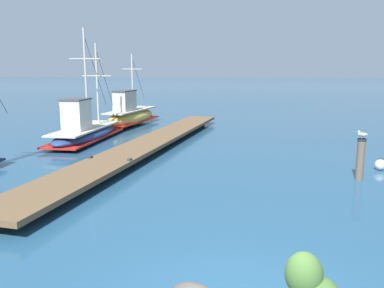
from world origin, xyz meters
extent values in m
cube|color=brown|center=(-5.06, 12.03, 0.37)|extent=(3.42, 20.29, 0.16)
cylinder|color=brown|center=(-5.47, 7.00, 0.15)|extent=(0.36, 0.36, 0.29)
cylinder|color=brown|center=(-5.06, 12.03, 0.15)|extent=(0.36, 0.36, 0.29)
cylinder|color=brown|center=(-4.66, 17.07, 0.15)|extent=(0.36, 0.36, 0.29)
cylinder|color=brown|center=(-4.25, 22.11, 0.15)|extent=(0.36, 0.36, 0.29)
cube|color=#333338|center=(-6.18, 8.07, 0.49)|extent=(0.14, 0.21, 0.08)
cube|color=#333338|center=(-4.59, 7.94, 0.49)|extent=(0.14, 0.21, 0.08)
ellipsoid|color=navy|center=(-9.05, 13.62, 0.37)|extent=(2.04, 6.53, 0.74)
cube|color=#B2AD9E|center=(-9.05, 13.62, 0.70)|extent=(1.80, 5.87, 0.08)
cube|color=#B21E19|center=(-9.05, 13.62, 0.20)|extent=(2.06, 6.40, 0.08)
cube|color=silver|center=(-9.03, 12.65, 1.50)|extent=(1.04, 1.44, 1.51)
cube|color=#3D3D42|center=(-9.03, 12.65, 2.28)|extent=(1.12, 1.56, 0.06)
cylinder|color=#B2ADA3|center=(-9.06, 13.94, 3.27)|extent=(0.11, 0.11, 5.07)
cylinder|color=#B2ADA3|center=(-9.06, 13.94, 4.26)|extent=(1.67, 0.11, 0.06)
cylinder|color=#333338|center=(-9.10, 15.31, 3.53)|extent=(0.10, 2.63, 3.75)
cylinder|color=#B2ADA3|center=(-9.10, 15.40, 2.95)|extent=(0.11, 0.11, 4.42)
cylinder|color=#B2ADA3|center=(-9.10, 15.40, 3.37)|extent=(1.67, 0.11, 0.06)
cylinder|color=#333338|center=(-9.14, 16.59, 3.17)|extent=(0.09, 2.30, 3.27)
ellipsoid|color=gold|center=(-8.75, 19.85, 0.54)|extent=(2.19, 6.39, 1.08)
cube|color=#B2AD9E|center=(-8.75, 19.85, 1.04)|extent=(1.94, 5.75, 0.08)
cube|color=#B21E19|center=(-8.75, 19.85, 0.30)|extent=(2.20, 6.27, 0.08)
cube|color=#B7B2A8|center=(-8.83, 18.92, 1.72)|extent=(1.06, 1.80, 1.27)
cube|color=#3D3D42|center=(-8.83, 18.92, 2.39)|extent=(1.14, 1.94, 0.06)
cylinder|color=#B2ADA3|center=(-8.72, 20.16, 2.91)|extent=(0.11, 0.11, 3.66)
cylinder|color=#B2ADA3|center=(-8.72, 20.16, 3.76)|extent=(1.46, 0.19, 0.06)
cylinder|color=#333338|center=(-8.63, 21.15, 3.10)|extent=(0.20, 1.90, 2.71)
cylinder|color=brown|center=(3.43, 8.52, 0.71)|extent=(0.26, 0.26, 1.42)
cylinder|color=#28282D|center=(3.43, 8.52, 1.39)|extent=(0.30, 0.30, 0.06)
cylinder|color=gold|center=(3.42, 8.50, 1.46)|extent=(0.01, 0.01, 0.07)
cylinder|color=gold|center=(3.44, 8.54, 1.46)|extent=(0.01, 0.01, 0.07)
ellipsoid|color=white|center=(3.43, 8.52, 1.56)|extent=(0.30, 0.23, 0.13)
ellipsoid|color=silver|center=(3.42, 8.46, 1.57)|extent=(0.23, 0.13, 0.09)
ellipsoid|color=#383838|center=(3.52, 8.42, 1.57)|extent=(0.07, 0.05, 0.04)
ellipsoid|color=silver|center=(3.47, 8.56, 1.57)|extent=(0.23, 0.13, 0.09)
ellipsoid|color=#383838|center=(3.57, 8.50, 1.57)|extent=(0.07, 0.05, 0.04)
cone|color=white|center=(3.56, 8.45, 1.56)|extent=(0.10, 0.10, 0.07)
sphere|color=white|center=(3.33, 8.57, 1.65)|extent=(0.08, 0.08, 0.08)
cone|color=gold|center=(3.28, 8.59, 1.64)|extent=(0.05, 0.04, 0.02)
ellipsoid|color=#42662D|center=(0.73, -0.83, 1.33)|extent=(0.44, 0.48, 0.52)
sphere|color=silver|center=(4.50, 10.04, 0.20)|extent=(0.40, 0.40, 0.40)
torus|color=black|center=(4.50, 10.04, 0.40)|extent=(0.14, 0.02, 0.14)
camera|label=1|loc=(0.24, -5.19, 3.67)|focal=36.43mm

